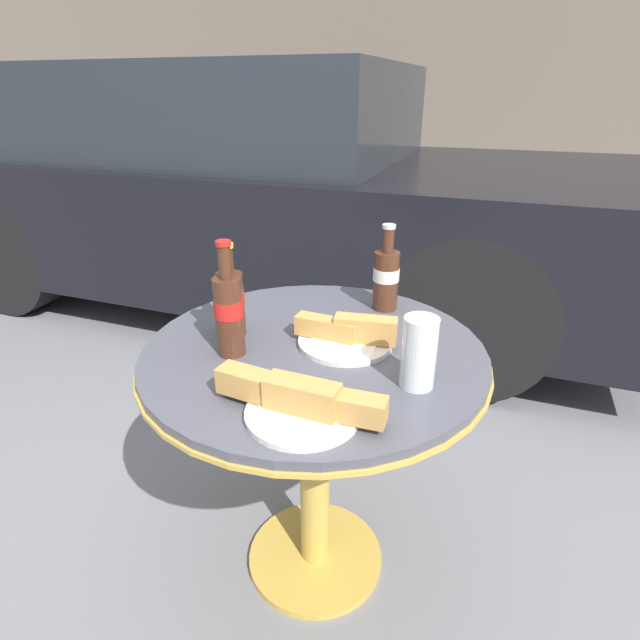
% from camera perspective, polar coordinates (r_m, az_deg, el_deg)
% --- Properties ---
extents(ground_plane, '(30.00, 30.00, 0.00)m').
position_cam_1_polar(ground_plane, '(1.58, -0.54, -25.51)').
color(ground_plane, slate).
extents(bistro_table, '(0.79, 0.79, 0.69)m').
position_cam_1_polar(bistro_table, '(1.21, -0.64, -8.93)').
color(bistro_table, gold).
rests_on(bistro_table, ground_plane).
extents(cola_bottle_left, '(0.07, 0.07, 0.22)m').
position_cam_1_polar(cola_bottle_left, '(1.18, -10.21, 2.28)').
color(cola_bottle_left, '#4C2819').
rests_on(cola_bottle_left, bistro_table).
extents(cola_bottle_right, '(0.06, 0.06, 0.26)m').
position_cam_1_polar(cola_bottle_right, '(1.09, -10.38, 0.97)').
color(cola_bottle_right, '#4C2819').
rests_on(cola_bottle_right, bistro_table).
extents(cola_bottle_center, '(0.07, 0.07, 0.23)m').
position_cam_1_polar(cola_bottle_center, '(1.32, 7.57, 4.94)').
color(cola_bottle_center, '#4C2819').
rests_on(cola_bottle_center, bistro_table).
extents(drinking_glass, '(0.07, 0.07, 0.15)m').
position_cam_1_polar(drinking_glass, '(0.98, 11.21, -4.00)').
color(drinking_glass, silver).
rests_on(drinking_glass, bistro_table).
extents(lunch_plate_near, '(0.24, 0.22, 0.07)m').
position_cam_1_polar(lunch_plate_near, '(1.14, 3.07, -1.74)').
color(lunch_plate_near, silver).
rests_on(lunch_plate_near, bistro_table).
extents(lunch_plate_far, '(0.33, 0.21, 0.07)m').
position_cam_1_polar(lunch_plate_far, '(0.90, -2.40, -9.28)').
color(lunch_plate_far, silver).
rests_on(lunch_plate_far, bistro_table).
extents(parked_car, '(4.17, 1.70, 1.34)m').
position_cam_1_polar(parked_car, '(3.12, -7.29, 14.13)').
color(parked_car, black).
rests_on(parked_car, ground_plane).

